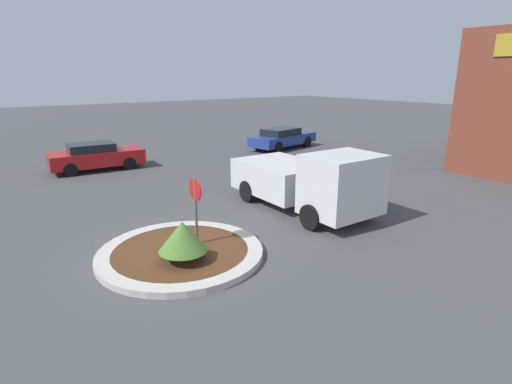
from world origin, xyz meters
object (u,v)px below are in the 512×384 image
at_px(parked_sedan_blue, 283,138).
at_px(parked_sedan_red, 96,156).
at_px(utility_truck, 307,181).
at_px(stop_sign, 196,201).

bearing_deg(parked_sedan_blue, parked_sedan_red, 164.94).
distance_m(utility_truck, parked_sedan_blue, 12.18).
bearing_deg(stop_sign, parked_sedan_blue, 132.02).
xyz_separation_m(utility_truck, parked_sedan_red, (-10.64, -4.22, -0.36)).
bearing_deg(stop_sign, utility_truck, 98.46).
height_order(stop_sign, utility_truck, utility_truck).
distance_m(utility_truck, parked_sedan_red, 11.46).
relative_size(parked_sedan_red, parked_sedan_blue, 0.89).
distance_m(stop_sign, parked_sedan_red, 11.36).
bearing_deg(parked_sedan_blue, stop_sign, -149.19).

